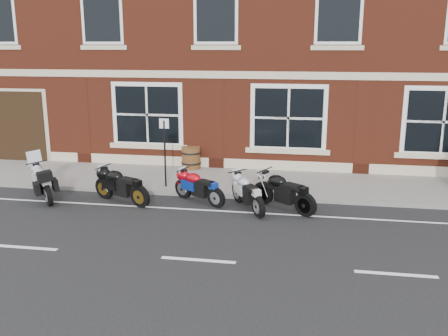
{
  "coord_description": "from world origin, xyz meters",
  "views": [
    {
      "loc": [
        2.16,
        -12.49,
        4.43
      ],
      "look_at": [
        -0.23,
        1.6,
        0.86
      ],
      "focal_mm": 40.0,
      "sensor_mm": 36.0,
      "label": 1
    }
  ],
  "objects": [
    {
      "name": "sidewalk",
      "position": [
        0.0,
        3.0,
        0.06
      ],
      "size": [
        30.0,
        3.0,
        0.12
      ],
      "primitive_type": "cube",
      "color": "slate",
      "rests_on": "ground"
    },
    {
      "name": "moto_sport_black",
      "position": [
        -3.02,
        0.5,
        0.54
      ],
      "size": [
        1.93,
        1.0,
        0.93
      ],
      "rotation": [
        0.0,
        0.0,
        1.13
      ],
      "color": "black",
      "rests_on": "ground"
    },
    {
      "name": "parking_sign",
      "position": [
        -2.11,
        1.89,
        1.35
      ],
      "size": [
        0.3,
        0.06,
        2.12
      ],
      "rotation": [
        0.0,
        0.0,
        -0.03
      ],
      "color": "black",
      "rests_on": "sidewalk"
    },
    {
      "name": "moto_sport_red",
      "position": [
        -0.83,
        0.87,
        0.49
      ],
      "size": [
        1.67,
        1.11,
        0.85
      ],
      "rotation": [
        0.0,
        0.0,
        1.01
      ],
      "color": "black",
      "rests_on": "ground"
    },
    {
      "name": "ground",
      "position": [
        0.0,
        0.0,
        0.0
      ],
      "size": [
        80.0,
        80.0,
        0.0
      ],
      "primitive_type": "plane",
      "color": "black",
      "rests_on": "ground"
    },
    {
      "name": "moto_sport_silver",
      "position": [
        0.63,
        0.5,
        0.51
      ],
      "size": [
        1.12,
        1.78,
        0.89
      ],
      "rotation": [
        0.0,
        0.0,
        0.53
      ],
      "color": "black",
      "rests_on": "ground"
    },
    {
      "name": "barrel_planter",
      "position": [
        -1.87,
        4.3,
        0.51
      ],
      "size": [
        0.7,
        0.7,
        0.77
      ],
      "color": "#552716",
      "rests_on": "sidewalk"
    },
    {
      "name": "kerb",
      "position": [
        0.0,
        1.42,
        0.06
      ],
      "size": [
        30.0,
        0.16,
        0.12
      ],
      "primitive_type": "cube",
      "color": "slate",
      "rests_on": "ground"
    },
    {
      "name": "pub_building",
      "position": [
        0.0,
        10.5,
        6.0
      ],
      "size": [
        24.0,
        12.0,
        12.0
      ],
      "primitive_type": "cube",
      "color": "maroon",
      "rests_on": "ground"
    },
    {
      "name": "moto_naked_black",
      "position": [
        1.58,
        0.64,
        0.55
      ],
      "size": [
        1.79,
        1.39,
        0.96
      ],
      "rotation": [
        0.0,
        0.0,
        0.93
      ],
      "color": "black",
      "rests_on": "ground"
    },
    {
      "name": "moto_touring_silver",
      "position": [
        -5.39,
        0.48,
        0.54
      ],
      "size": [
        1.37,
        1.66,
        1.34
      ],
      "rotation": [
        0.0,
        0.0,
        0.68
      ],
      "color": "black",
      "rests_on": "ground"
    }
  ]
}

